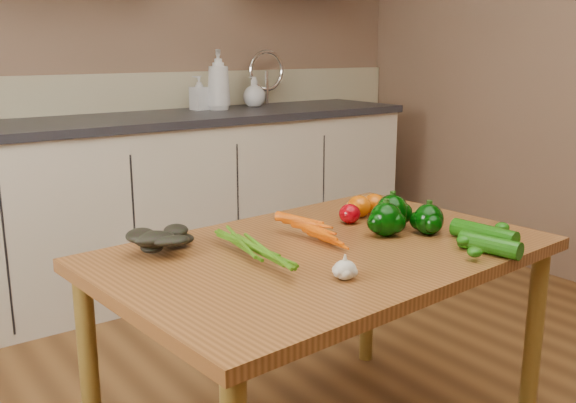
% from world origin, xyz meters
% --- Properties ---
extents(room, '(4.04, 5.04, 2.64)m').
position_xyz_m(room, '(0.00, 0.17, 1.25)').
color(room, brown).
rests_on(room, ground).
extents(counter_run, '(2.84, 0.64, 1.14)m').
position_xyz_m(counter_run, '(0.21, 2.19, 0.46)').
color(counter_run, beige).
rests_on(counter_run, ground).
extents(table, '(1.32, 0.91, 0.68)m').
position_xyz_m(table, '(-0.06, 0.53, 0.60)').
color(table, brown).
rests_on(table, ground).
extents(soap_bottle_a, '(0.17, 0.17, 0.33)m').
position_xyz_m(soap_bottle_a, '(0.60, 2.26, 1.06)').
color(soap_bottle_a, silver).
rests_on(soap_bottle_a, counter_run).
extents(soap_bottle_b, '(0.10, 0.10, 0.18)m').
position_xyz_m(soap_bottle_b, '(0.51, 2.32, 0.99)').
color(soap_bottle_b, silver).
rests_on(soap_bottle_b, counter_run).
extents(soap_bottle_c, '(0.18, 0.18, 0.17)m').
position_xyz_m(soap_bottle_c, '(0.87, 2.33, 0.98)').
color(soap_bottle_c, silver).
rests_on(soap_bottle_c, counter_run).
extents(carrot_bunch, '(0.25, 0.20, 0.06)m').
position_xyz_m(carrot_bunch, '(-0.12, 0.58, 0.71)').
color(carrot_bunch, '#E25605').
rests_on(carrot_bunch, table).
extents(leafy_greens, '(0.18, 0.16, 0.09)m').
position_xyz_m(leafy_greens, '(-0.45, 0.74, 0.72)').
color(leafy_greens, black).
rests_on(leafy_greens, table).
extents(garlic_bulb, '(0.06, 0.06, 0.05)m').
position_xyz_m(garlic_bulb, '(-0.18, 0.30, 0.70)').
color(garlic_bulb, beige).
rests_on(garlic_bulb, table).
extents(pepper_a, '(0.10, 0.10, 0.10)m').
position_xyz_m(pepper_a, '(0.17, 0.51, 0.73)').
color(pepper_a, black).
rests_on(pepper_a, table).
extents(pepper_b, '(0.10, 0.10, 0.10)m').
position_xyz_m(pepper_b, '(0.25, 0.57, 0.73)').
color(pepper_b, black).
rests_on(pepper_b, table).
extents(pepper_c, '(0.09, 0.09, 0.09)m').
position_xyz_m(pepper_c, '(0.28, 0.45, 0.72)').
color(pepper_c, black).
rests_on(pepper_c, table).
extents(tomato_a, '(0.07, 0.07, 0.06)m').
position_xyz_m(tomato_a, '(0.17, 0.68, 0.71)').
color(tomato_a, '#95020B').
rests_on(tomato_a, table).
extents(tomato_b, '(0.08, 0.08, 0.07)m').
position_xyz_m(tomato_b, '(0.25, 0.72, 0.71)').
color(tomato_b, '#CE5405').
rests_on(tomato_b, table).
extents(tomato_c, '(0.08, 0.08, 0.07)m').
position_xyz_m(tomato_c, '(0.32, 0.72, 0.71)').
color(tomato_c, '#CE5405').
rests_on(tomato_c, table).
extents(zucchini_a, '(0.08, 0.21, 0.06)m').
position_xyz_m(zucchini_a, '(0.35, 0.29, 0.70)').
color(zucchini_a, '#104D08').
rests_on(zucchini_a, table).
extents(zucchini_b, '(0.08, 0.18, 0.05)m').
position_xyz_m(zucchini_b, '(0.28, 0.22, 0.70)').
color(zucchini_b, '#104D08').
rests_on(zucchini_b, table).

